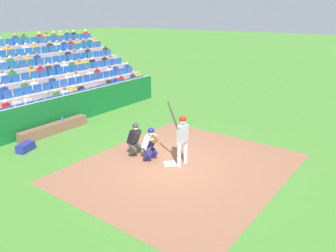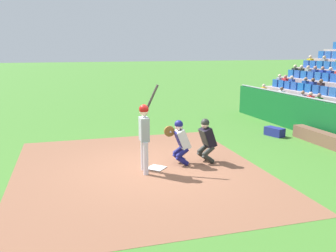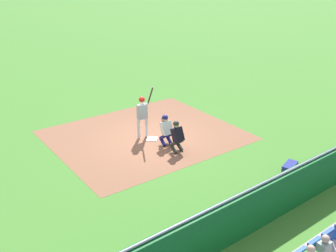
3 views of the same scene
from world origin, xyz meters
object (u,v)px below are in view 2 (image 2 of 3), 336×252
home_plate_umpire (206,138)px  home_plate_marker (156,168)px  catcher_crouching (180,139)px  batter_at_plate (144,130)px  equipment_duffel_bag (274,132)px  dugout_bench (330,141)px

home_plate_umpire → home_plate_marker: bearing=94.0°
home_plate_marker → catcher_crouching: 1.04m
home_plate_marker → batter_at_plate: 1.20m
batter_at_plate → catcher_crouching: (0.36, -1.12, -0.42)m
batter_at_plate → catcher_crouching: batter_at_plate is taller
equipment_duffel_bag → batter_at_plate: bearing=95.9°
batter_at_plate → dugout_bench: bearing=-85.5°
batter_at_plate → dugout_bench: size_ratio=0.68×
home_plate_marker → home_plate_umpire: 1.67m
batter_at_plate → dugout_bench: 6.52m
home_plate_umpire → equipment_duffel_bag: size_ratio=1.80×
batter_at_plate → equipment_duffel_bag: batter_at_plate is taller
home_plate_marker → equipment_duffel_bag: 5.72m
home_plate_marker → dugout_bench: 6.08m
home_plate_marker → catcher_crouching: size_ratio=0.34×
dugout_bench → equipment_duffel_bag: bearing=22.7°
batter_at_plate → home_plate_marker: bearing=-62.3°
batter_at_plate → catcher_crouching: size_ratio=1.78×
home_plate_marker → dugout_bench: (0.31, -6.07, 0.20)m
batter_at_plate → home_plate_umpire: batter_at_plate is taller
catcher_crouching → dugout_bench: catcher_crouching is taller
home_plate_marker → dugout_bench: size_ratio=0.13×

